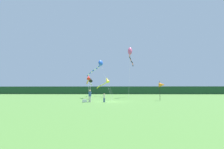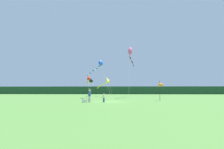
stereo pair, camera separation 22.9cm
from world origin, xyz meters
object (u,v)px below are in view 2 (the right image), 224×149
cooler_box (84,101)px  kite_yellow (106,81)px  banner_flag_pole (162,85)px  kite_black (91,80)px  kite_red (89,78)px  kite_rainbow (130,53)px  kite_blue (99,65)px  person_adult (90,95)px  person_child (104,97)px

cooler_box → kite_yellow: bearing=84.7°
banner_flag_pole → kite_black: kite_black is taller
banner_flag_pole → kite_yellow: size_ratio=0.47×
kite_red → kite_rainbow: size_ratio=0.65×
kite_rainbow → kite_black: kite_rainbow is taller
banner_flag_pole → kite_blue: 12.58m
cooler_box → kite_black: bearing=97.1°
person_adult → kite_blue: (0.09, 8.87, 5.50)m
kite_yellow → kite_rainbow: (5.56, -4.86, 5.67)m
kite_black → banner_flag_pole: bearing=-46.8°
banner_flag_pole → kite_rainbow: (-4.31, 8.73, 7.09)m
kite_blue → person_adult: bearing=-90.6°
person_adult → kite_black: bearing=99.1°
kite_yellow → kite_black: (-3.94, 1.12, 0.20)m
person_adult → person_child: size_ratio=1.41×
person_child → kite_black: 19.39m
person_adult → kite_red: bearing=101.5°
person_adult → kite_rainbow: size_ratio=0.15×
kite_red → kite_blue: bearing=-36.0°
cooler_box → kite_rainbow: bearing=60.5°
person_adult → cooler_box: bearing=-156.5°
kite_yellow → kite_rainbow: bearing=-41.2°
kite_black → cooler_box: bearing=-82.9°
cooler_box → kite_black: (-2.32, 18.68, 3.90)m
person_child → kite_black: size_ratio=0.13×
banner_flag_pole → kite_yellow: kite_yellow is taller
person_adult → kite_yellow: (0.98, 17.28, 2.96)m
person_adult → kite_black: (-2.96, 18.40, 3.16)m
person_child → kite_rainbow: 15.97m
person_adult → person_child: bearing=-1.1°
person_adult → person_child: person_adult is taller
kite_red → kite_yellow: bearing=65.3°
kite_yellow → kite_blue: (-0.89, -8.40, 2.54)m
kite_yellow → kite_blue: size_ratio=0.71×
kite_red → kite_black: bearing=95.9°
cooler_box → kite_red: 11.54m
cooler_box → person_child: bearing=5.3°
person_adult → kite_yellow: kite_yellow is taller
cooler_box → banner_flag_pole: bearing=19.0°
kite_rainbow → kite_blue: kite_rainbow is taller
kite_yellow → kite_red: 7.47m
person_child → kite_yellow: kite_yellow is taller
kite_yellow → cooler_box: bearing=-95.3°
kite_black → kite_blue: bearing=-72.2°
person_child → cooler_box: person_child is taller
banner_flag_pole → kite_yellow: bearing=126.0°
person_adult → cooler_box: (-0.64, -0.28, -0.74)m
banner_flag_pole → person_adult: bearing=-161.2°
person_adult → cooler_box: size_ratio=2.87×
person_child → kite_yellow: 17.64m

